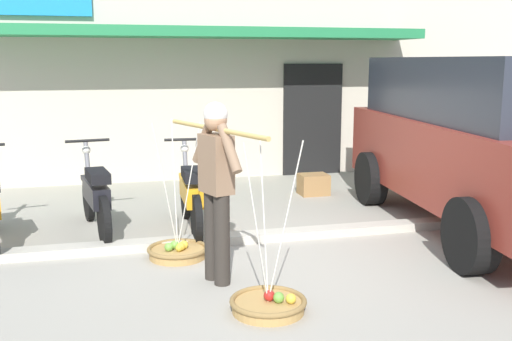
% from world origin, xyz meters
% --- Properties ---
extents(ground_plane, '(90.00, 90.00, 0.00)m').
position_xyz_m(ground_plane, '(0.00, 0.00, 0.00)').
color(ground_plane, '#9E998C').
extents(sidewalk_curb, '(20.00, 0.24, 0.10)m').
position_xyz_m(sidewalk_curb, '(0.00, 0.70, 0.05)').
color(sidewalk_curb, '#BAB4A5').
rests_on(sidewalk_curb, ground).
extents(fruit_vendor, '(0.59, 1.61, 1.70)m').
position_xyz_m(fruit_vendor, '(-0.50, -0.46, 0.98)').
color(fruit_vendor, '#2D2823').
rests_on(fruit_vendor, ground).
extents(fruit_basket_left_side, '(0.65, 0.65, 1.45)m').
position_xyz_m(fruit_basket_left_side, '(-0.78, 0.34, 0.08)').
color(fruit_basket_left_side, '#B2894C').
rests_on(fruit_basket_left_side, ground).
extents(fruit_basket_right_side, '(0.65, 0.65, 1.45)m').
position_xyz_m(fruit_basket_right_side, '(-0.22, -1.26, 0.07)').
color(fruit_basket_right_side, '#B2894C').
rests_on(fruit_basket_right_side, ground).
extents(motorcycle_second_in_row, '(0.54, 1.81, 1.09)m').
position_xyz_m(motorcycle_second_in_row, '(-1.61, 1.50, 0.45)').
color(motorcycle_second_in_row, black).
rests_on(motorcycle_second_in_row, ground).
extents(motorcycle_third_in_row, '(0.54, 1.82, 1.09)m').
position_xyz_m(motorcycle_third_in_row, '(-0.49, 1.30, 0.45)').
color(motorcycle_third_in_row, black).
rests_on(motorcycle_third_in_row, ground).
extents(parked_truck, '(2.53, 4.97, 2.10)m').
position_xyz_m(parked_truck, '(3.04, 0.55, 1.13)').
color(parked_truck, maroon).
rests_on(parked_truck, ground).
extents(storefront_building, '(13.00, 6.00, 4.20)m').
position_xyz_m(storefront_building, '(0.26, 7.00, 2.10)').
color(storefront_building, beige).
rests_on(storefront_building, ground).
extents(wooden_crate, '(0.44, 0.36, 0.32)m').
position_xyz_m(wooden_crate, '(1.66, 2.85, 0.16)').
color(wooden_crate, olive).
rests_on(wooden_crate, ground).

